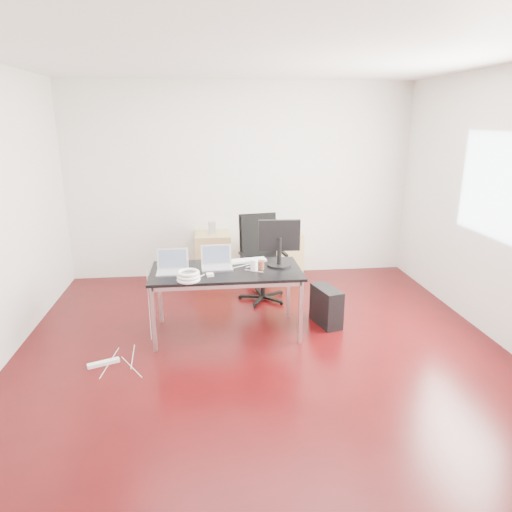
{
  "coord_description": "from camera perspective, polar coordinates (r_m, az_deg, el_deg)",
  "views": [
    {
      "loc": [
        -0.53,
        -4.15,
        2.27
      ],
      "look_at": [
        0.0,
        0.55,
        0.85
      ],
      "focal_mm": 32.0,
      "sensor_mm": 36.0,
      "label": 1
    }
  ],
  "objects": [
    {
      "name": "room_shell",
      "position": [
        4.29,
        1.31,
        5.01
      ],
      "size": [
        5.0,
        5.0,
        5.0
      ],
      "color": "#330507",
      "rests_on": "ground"
    },
    {
      "name": "desk",
      "position": [
        4.9,
        -3.75,
        -2.3
      ],
      "size": [
        1.6,
        0.8,
        0.73
      ],
      "color": "black",
      "rests_on": "ground"
    },
    {
      "name": "office_chair",
      "position": [
        5.91,
        0.65,
        0.33
      ],
      "size": [
        0.55,
        0.57,
        1.08
      ],
      "rotation": [
        0.0,
        0.0,
        0.16
      ],
      "color": "black",
      "rests_on": "ground"
    },
    {
      "name": "filing_cabinet_left",
      "position": [
        6.67,
        -5.39,
        -0.11
      ],
      "size": [
        0.5,
        0.5,
        0.7
      ],
      "primitive_type": "cube",
      "color": "tan",
      "rests_on": "ground"
    },
    {
      "name": "filing_cabinet_right",
      "position": [
        6.76,
        3.48,
        0.18
      ],
      "size": [
        0.5,
        0.5,
        0.7
      ],
      "primitive_type": "cube",
      "color": "tan",
      "rests_on": "ground"
    },
    {
      "name": "pc_tower",
      "position": [
        5.31,
        8.78,
        -6.21
      ],
      "size": [
        0.31,
        0.49,
        0.44
      ],
      "primitive_type": "cube",
      "rotation": [
        0.0,
        0.0,
        0.25
      ],
      "color": "black",
      "rests_on": "ground"
    },
    {
      "name": "wastebasket",
      "position": [
        6.72,
        -0.19,
        -1.79
      ],
      "size": [
        0.29,
        0.29,
        0.28
      ],
      "primitive_type": "cylinder",
      "rotation": [
        0.0,
        0.0,
        0.21
      ],
      "color": "black",
      "rests_on": "ground"
    },
    {
      "name": "power_strip",
      "position": [
        4.75,
        -18.52,
        -12.56
      ],
      "size": [
        0.3,
        0.17,
        0.04
      ],
      "primitive_type": "cube",
      "rotation": [
        0.0,
        0.0,
        0.38
      ],
      "color": "white",
      "rests_on": "ground"
    },
    {
      "name": "laptop_left",
      "position": [
        4.86,
        -10.38,
        -1.36
      ],
      "size": [
        0.33,
        0.26,
        0.23
      ],
      "rotation": [
        0.0,
        0.0,
        0.02
      ],
      "color": "silver",
      "rests_on": "desk"
    },
    {
      "name": "laptop_right",
      "position": [
        4.95,
        -4.93,
        -0.83
      ],
      "size": [
        0.34,
        0.27,
        0.23
      ],
      "rotation": [
        0.0,
        0.0,
        0.04
      ],
      "color": "silver",
      "rests_on": "desk"
    },
    {
      "name": "monitor",
      "position": [
        4.95,
        2.93,
        1.96
      ],
      "size": [
        0.45,
        0.26,
        0.51
      ],
      "rotation": [
        0.0,
        0.0,
        -0.07
      ],
      "color": "black",
      "rests_on": "desk"
    },
    {
      "name": "keyboard",
      "position": [
        5.15,
        -1.17,
        -0.57
      ],
      "size": [
        0.46,
        0.21,
        0.02
      ],
      "primitive_type": "cube",
      "rotation": [
        0.0,
        0.0,
        0.17
      ],
      "color": "white",
      "rests_on": "desk"
    },
    {
      "name": "cup_white",
      "position": [
        4.83,
        -0.23,
        -1.14
      ],
      "size": [
        0.1,
        0.1,
        0.12
      ],
      "primitive_type": "cylinder",
      "rotation": [
        0.0,
        0.0,
        -0.28
      ],
      "color": "white",
      "rests_on": "desk"
    },
    {
      "name": "cup_brown",
      "position": [
        4.86,
        0.58,
        -1.15
      ],
      "size": [
        0.1,
        0.1,
        0.1
      ],
      "primitive_type": "cylinder",
      "rotation": [
        0.0,
        0.0,
        0.4
      ],
      "color": "brown",
      "rests_on": "desk"
    },
    {
      "name": "cable_coil",
      "position": [
        4.57,
        -8.44,
        -2.51
      ],
      "size": [
        0.24,
        0.24,
        0.11
      ],
      "rotation": [
        0.0,
        0.0,
        0.04
      ],
      "color": "white",
      "rests_on": "desk"
    },
    {
      "name": "power_adapter",
      "position": [
        4.7,
        -5.77,
        -2.34
      ],
      "size": [
        0.08,
        0.08,
        0.03
      ],
      "primitive_type": "cube",
      "rotation": [
        0.0,
        0.0,
        0.2
      ],
      "color": "white",
      "rests_on": "desk"
    },
    {
      "name": "speaker",
      "position": [
        6.53,
        -5.51,
        3.51
      ],
      "size": [
        0.1,
        0.09,
        0.18
      ],
      "primitive_type": "cube",
      "rotation": [
        0.0,
        0.0,
        0.17
      ],
      "color": "#9E9E9E",
      "rests_on": "filing_cabinet_left"
    },
    {
      "name": "navy_garment",
      "position": [
        6.7,
        3.82,
        3.5
      ],
      "size": [
        0.3,
        0.24,
        0.09
      ],
      "primitive_type": "cube",
      "rotation": [
        0.0,
        0.0,
        0.01
      ],
      "color": "black",
      "rests_on": "filing_cabinet_right"
    }
  ]
}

